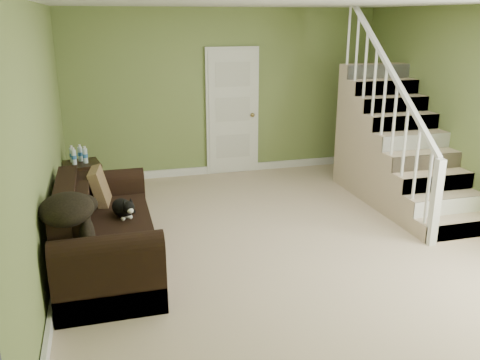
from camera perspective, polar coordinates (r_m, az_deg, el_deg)
floor at (r=5.98m, az=4.82°, el=-6.43°), size 5.00×5.50×0.01m
ceiling at (r=5.46m, az=5.56°, el=19.31°), size 5.00×5.50×0.01m
wall_back at (r=8.17m, az=-1.63°, el=9.71°), size 5.00×0.04×2.60m
wall_front at (r=3.25m, az=22.23°, el=-4.29°), size 5.00×0.04×2.60m
wall_left at (r=5.27m, az=-21.33°, el=3.97°), size 0.04×5.50×2.60m
wall_right at (r=6.85m, az=25.30°, el=6.45°), size 0.04×5.50×2.60m
baseboard_back at (r=8.41m, az=-1.51°, el=1.29°), size 5.00×0.04×0.12m
baseboard_left at (r=5.67m, az=-19.61°, el=-8.25°), size 0.04×5.50×0.12m
baseboard_right at (r=7.15m, az=23.81°, el=-3.31°), size 0.04×5.50×0.12m
door at (r=8.20m, az=-0.85°, el=7.66°), size 0.86×0.12×2.02m
staircase at (r=7.45m, az=16.93°, el=2.98°), size 1.00×2.51×2.82m
sofa at (r=5.38m, az=-15.20°, el=-6.07°), size 0.94×2.17×0.86m
side_table at (r=7.27m, az=-17.26°, el=-0.23°), size 0.56×0.56×0.80m
cat at (r=5.40m, az=-13.03°, el=-3.12°), size 0.32×0.51×0.25m
banana at (r=4.86m, az=-14.30°, el=-6.55°), size 0.15×0.18×0.05m
throw_pillow at (r=5.86m, az=-15.46°, el=-0.73°), size 0.25×0.44×0.43m
throw_blanket at (r=4.59m, az=-18.90°, el=-3.10°), size 0.57×0.68×0.25m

